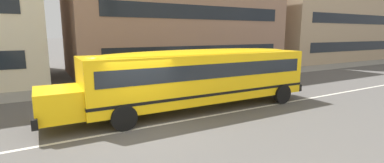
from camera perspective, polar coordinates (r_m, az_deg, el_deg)
The scene contains 4 objects.
ground_plane at distance 10.52m, azimuth -10.13°, elevation -9.46°, with size 400.00×400.00×0.00m, color #54514F.
sidewalk_far at distance 18.37m, azimuth -19.05°, elevation -1.45°, with size 120.00×3.00×0.01m, color gray.
lane_centreline at distance 10.52m, azimuth -10.13°, elevation -9.44°, with size 110.00×0.16×0.01m, color silver.
school_bus at distance 12.51m, azimuth 1.09°, elevation 1.53°, with size 12.31×2.98×2.75m.
Camera 1 is at (-3.28, -9.37, 3.47)m, focal length 25.72 mm.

